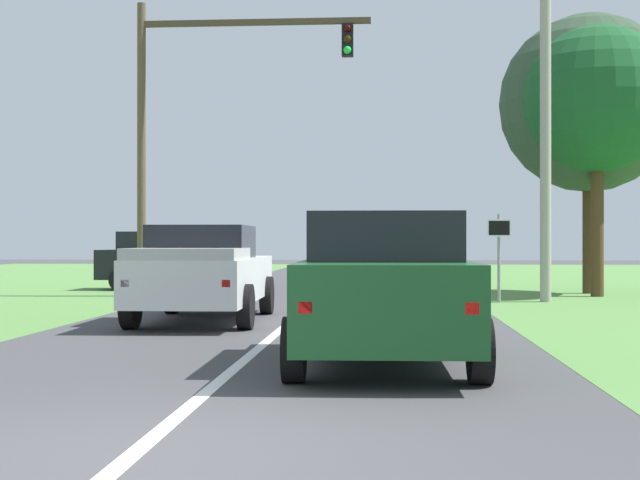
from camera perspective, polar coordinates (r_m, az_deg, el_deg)
ground_plane at (r=16.95m, az=-2.07°, el=-5.31°), size 120.00×120.00×0.00m
lane_centre_stripe at (r=6.25m, az=-13.31°, el=-14.29°), size 0.16×38.72×0.01m
red_suv_near at (r=11.30m, az=4.06°, el=-2.85°), size 2.32×4.61×1.88m
pickup_truck_lead at (r=17.56m, az=-7.34°, el=-2.01°), size 2.37×5.59×1.85m
traffic_light at (r=26.11m, az=-7.78°, el=8.38°), size 6.64×0.40×8.32m
keep_moving_sign at (r=23.25m, az=11.20°, el=-0.36°), size 0.60×0.09×2.24m
oak_tree_right at (r=26.82m, az=17.05°, el=8.44°), size 4.13×4.13×7.61m
crossing_suv_far at (r=29.47m, az=-9.47°, el=-1.21°), size 4.46×2.12×1.86m
utility_pole_right at (r=23.96m, az=14.01°, el=6.63°), size 0.28×0.28×8.70m
extra_tree_1 at (r=28.36m, az=16.55°, el=8.22°), size 5.28×5.28×8.30m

